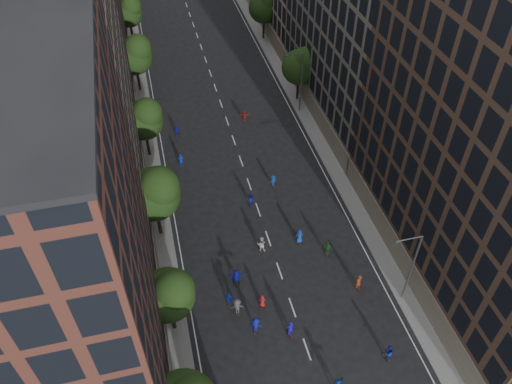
% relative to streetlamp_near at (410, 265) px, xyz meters
% --- Properties ---
extents(ground, '(240.00, 240.00, 0.00)m').
position_rel_streetlamp_near_xyz_m(ground, '(-10.37, 28.00, -5.17)').
color(ground, black).
rests_on(ground, ground).
extents(sidewalk_left, '(4.00, 105.00, 0.15)m').
position_rel_streetlamp_near_xyz_m(sidewalk_left, '(-22.37, 35.50, -5.09)').
color(sidewalk_left, slate).
rests_on(sidewalk_left, ground).
extents(sidewalk_right, '(4.00, 105.00, 0.15)m').
position_rel_streetlamp_near_xyz_m(sidewalk_right, '(1.63, 35.50, -5.09)').
color(sidewalk_right, slate).
rests_on(sidewalk_right, ground).
extents(bldg_left_a, '(14.00, 22.00, 30.00)m').
position_rel_streetlamp_near_xyz_m(bldg_left_a, '(-29.37, -1.00, 9.83)').
color(bldg_left_a, '#50271E').
rests_on(bldg_left_a, ground).
extents(bldg_left_b, '(14.00, 26.00, 34.00)m').
position_rel_streetlamp_near_xyz_m(bldg_left_b, '(-29.37, 23.00, 11.83)').
color(bldg_left_b, '#947A61').
rests_on(bldg_left_b, ground).
extents(tree_left_1, '(4.80, 4.80, 8.21)m').
position_rel_streetlamp_near_xyz_m(tree_left_1, '(-21.39, 1.86, 0.38)').
color(tree_left_1, black).
rests_on(tree_left_1, ground).
extents(tree_left_2, '(5.60, 5.60, 9.45)m').
position_rel_streetlamp_near_xyz_m(tree_left_2, '(-21.36, 13.83, 1.19)').
color(tree_left_2, black).
rests_on(tree_left_2, ground).
extents(tree_left_3, '(5.00, 5.00, 8.58)m').
position_rel_streetlamp_near_xyz_m(tree_left_3, '(-21.38, 27.85, 0.65)').
color(tree_left_3, black).
rests_on(tree_left_3, ground).
extents(tree_left_4, '(5.40, 5.40, 9.08)m').
position_rel_streetlamp_near_xyz_m(tree_left_4, '(-21.37, 43.84, 0.93)').
color(tree_left_4, black).
rests_on(tree_left_4, ground).
extents(tree_left_5, '(4.80, 4.80, 8.33)m').
position_rel_streetlamp_near_xyz_m(tree_left_5, '(-21.39, 59.86, 0.51)').
color(tree_left_5, black).
rests_on(tree_left_5, ground).
extents(tree_right_a, '(5.00, 5.00, 8.39)m').
position_rel_streetlamp_near_xyz_m(tree_right_a, '(1.02, 35.85, 0.46)').
color(tree_right_a, black).
rests_on(tree_right_a, ground).
extents(tree_right_b, '(5.20, 5.20, 8.83)m').
position_rel_streetlamp_near_xyz_m(tree_right_b, '(1.02, 55.85, 0.79)').
color(tree_right_b, black).
rests_on(tree_right_b, ground).
extents(streetlamp_near, '(2.64, 0.22, 9.06)m').
position_rel_streetlamp_near_xyz_m(streetlamp_near, '(0.00, 0.00, 0.00)').
color(streetlamp_near, '#595B60').
rests_on(streetlamp_near, ground).
extents(streetlamp_far, '(2.64, 0.22, 9.06)m').
position_rel_streetlamp_near_xyz_m(streetlamp_far, '(0.00, 33.00, 0.00)').
color(streetlamp_far, '#595B60').
rests_on(streetlamp_far, ground).
extents(skater_1, '(0.79, 0.60, 1.95)m').
position_rel_streetlamp_near_xyz_m(skater_1, '(-11.43, -1.20, -4.20)').
color(skater_1, '#1914A3').
rests_on(skater_1, ground).
extents(skater_2, '(1.07, 0.97, 1.79)m').
position_rel_streetlamp_near_xyz_m(skater_2, '(-3.85, -5.47, -4.27)').
color(skater_2, '#13219B').
rests_on(skater_2, ground).
extents(skater_3, '(1.36, 1.06, 1.85)m').
position_rel_streetlamp_near_xyz_m(skater_3, '(-14.37, -0.11, -4.24)').
color(skater_3, '#121892').
rests_on(skater_3, ground).
extents(skater_4, '(1.06, 0.63, 1.69)m').
position_rel_streetlamp_near_xyz_m(skater_4, '(-16.15, 3.27, -4.32)').
color(skater_4, '#142CA4').
rests_on(skater_4, ground).
extents(skater_6, '(0.85, 0.70, 1.50)m').
position_rel_streetlamp_near_xyz_m(skater_6, '(-13.12, 2.37, -4.42)').
color(skater_6, '#A61B1D').
rests_on(skater_6, ground).
extents(skater_7, '(0.77, 0.62, 1.84)m').
position_rel_streetlamp_near_xyz_m(skater_7, '(-3.47, 2.15, -4.25)').
color(skater_7, '#943518').
rests_on(skater_7, ground).
extents(skater_8, '(1.11, 0.97, 1.93)m').
position_rel_streetlamp_near_xyz_m(skater_8, '(-11.52, 9.06, -4.21)').
color(skater_8, silver).
rests_on(skater_8, ground).
extents(skater_9, '(1.31, 0.84, 1.91)m').
position_rel_streetlamp_near_xyz_m(skater_9, '(-15.58, 2.21, -4.21)').
color(skater_9, '#45454A').
rests_on(skater_9, ground).
extents(skater_10, '(1.17, 0.79, 1.84)m').
position_rel_streetlamp_near_xyz_m(skater_10, '(-4.95, 6.90, -4.25)').
color(skater_10, '#1C5E21').
rests_on(skater_10, ground).
extents(skater_11, '(1.78, 0.82, 1.85)m').
position_rel_streetlamp_near_xyz_m(skater_11, '(-14.95, 5.57, -4.24)').
color(skater_11, '#1620B8').
rests_on(skater_11, ground).
extents(skater_12, '(0.88, 0.58, 1.77)m').
position_rel_streetlamp_near_xyz_m(skater_12, '(-7.29, 9.21, -4.28)').
color(skater_12, '#153EAC').
rests_on(skater_12, ground).
extents(skater_13, '(0.73, 0.50, 1.95)m').
position_rel_streetlamp_near_xyz_m(skater_13, '(-17.87, 24.68, -4.19)').
color(skater_13, '#122495').
rests_on(skater_13, ground).
extents(skater_14, '(1.00, 0.89, 1.71)m').
position_rel_streetlamp_near_xyz_m(skater_14, '(-11.11, 16.02, -4.31)').
color(skater_14, '#141AA5').
rests_on(skater_14, ground).
extents(skater_15, '(1.14, 0.84, 1.57)m').
position_rel_streetlamp_near_xyz_m(skater_15, '(-7.67, 18.47, -4.38)').
color(skater_15, navy).
rests_on(skater_15, ground).
extents(skater_16, '(1.00, 0.71, 1.58)m').
position_rel_streetlamp_near_xyz_m(skater_16, '(-17.59, 31.20, -4.38)').
color(skater_16, '#1916B4').
rests_on(skater_16, ground).
extents(skater_17, '(1.57, 0.61, 1.65)m').
position_rel_streetlamp_near_xyz_m(skater_17, '(-8.03, 32.43, -4.34)').
color(skater_17, '#A71B1F').
rests_on(skater_17, ground).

